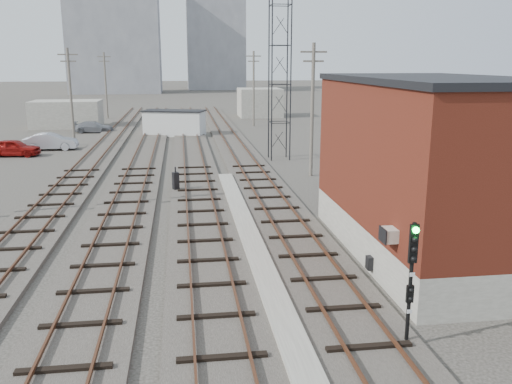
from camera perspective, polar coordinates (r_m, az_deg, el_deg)
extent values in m
plane|color=#282621|center=(68.65, -5.90, 7.01)|extent=(320.00, 320.00, 0.00)
cube|color=#332D28|center=(48.04, -1.97, 4.38)|extent=(3.20, 90.00, 0.20)
cube|color=#4C2816|center=(47.94, -2.82, 4.63)|extent=(0.07, 90.00, 0.12)
cube|color=#4C2816|center=(48.08, -1.11, 4.67)|extent=(0.07, 90.00, 0.12)
cube|color=#332D28|center=(47.80, -6.75, 4.24)|extent=(3.20, 90.00, 0.20)
cube|color=#4C2816|center=(47.76, -7.62, 4.49)|extent=(0.07, 90.00, 0.12)
cube|color=#4C2816|center=(47.78, -5.90, 4.54)|extent=(0.07, 90.00, 0.12)
cube|color=#332D28|center=(47.89, -11.55, 4.08)|extent=(3.20, 90.00, 0.20)
cube|color=#4C2816|center=(47.91, -12.42, 4.32)|extent=(0.07, 90.00, 0.12)
cube|color=#4C2816|center=(47.82, -10.71, 4.38)|extent=(0.07, 90.00, 0.12)
cube|color=#332D28|center=(48.32, -16.30, 3.89)|extent=(3.20, 90.00, 0.20)
cube|color=#4C2816|center=(48.40, -17.16, 4.12)|extent=(0.07, 90.00, 0.12)
cube|color=#4C2816|center=(48.18, -15.47, 4.19)|extent=(0.07, 90.00, 0.12)
cube|color=gray|center=(23.63, -0.47, -5.32)|extent=(0.90, 28.00, 0.26)
cube|color=gray|center=(23.54, 17.39, -4.46)|extent=(6.00, 12.00, 1.50)
cube|color=#5F1F16|center=(22.73, 18.02, 3.96)|extent=(6.00, 12.00, 5.50)
cube|color=black|center=(22.47, 18.55, 11.14)|extent=(6.20, 12.20, 0.25)
cube|color=beige|center=(18.34, 13.84, -4.40)|extent=(0.45, 0.62, 0.45)
cube|color=black|center=(20.72, 11.85, -7.32)|extent=(0.20, 0.35, 0.50)
cylinder|color=black|center=(43.01, 1.69, 13.20)|extent=(0.10, 0.10, 15.00)
cylinder|color=black|center=(43.29, 3.70, 13.18)|extent=(0.10, 0.10, 15.00)
cylinder|color=black|center=(44.49, 1.37, 13.22)|extent=(0.10, 0.10, 15.00)
cylinder|color=black|center=(44.76, 3.31, 13.20)|extent=(0.10, 0.10, 15.00)
cylinder|color=#595147|center=(54.23, -18.89, 9.40)|extent=(0.24, 0.24, 9.00)
cube|color=#595147|center=(54.13, -19.22, 13.51)|extent=(1.80, 0.12, 0.12)
cube|color=#595147|center=(54.12, -19.17, 12.88)|extent=(1.40, 0.12, 0.12)
cylinder|color=#595147|center=(78.89, -15.53, 10.72)|extent=(0.24, 0.24, 9.00)
cube|color=#595147|center=(78.82, -15.71, 13.55)|extent=(1.80, 0.12, 0.12)
cube|color=#595147|center=(78.82, -15.69, 13.11)|extent=(1.40, 0.12, 0.12)
cylinder|color=#595147|center=(37.39, 5.94, 8.47)|extent=(0.24, 0.24, 9.00)
cube|color=#595147|center=(37.25, 6.09, 14.46)|extent=(1.80, 0.12, 0.12)
cube|color=#595147|center=(37.24, 6.07, 13.54)|extent=(1.40, 0.12, 0.12)
cylinder|color=#595147|center=(66.84, -0.25, 10.77)|extent=(0.24, 0.24, 9.00)
cube|color=#595147|center=(66.76, -0.25, 14.12)|extent=(1.80, 0.12, 0.12)
cube|color=#595147|center=(66.76, -0.25, 13.60)|extent=(1.40, 0.12, 0.12)
cube|color=gray|center=(144.20, -14.68, 16.04)|extent=(22.00, 14.00, 30.00)
cube|color=gray|center=(158.59, -4.29, 15.44)|extent=(16.00, 12.00, 26.00)
cube|color=gray|center=(69.79, -19.29, 7.75)|extent=(8.00, 5.00, 3.20)
cube|color=gray|center=(79.20, 0.40, 9.40)|extent=(6.00, 6.00, 4.00)
cube|color=gray|center=(16.37, 15.51, -15.18)|extent=(0.40, 0.40, 0.10)
cylinder|color=black|center=(15.61, 15.92, -9.48)|extent=(0.11, 0.11, 3.62)
cube|color=black|center=(15.17, 16.25, -5.25)|extent=(0.24, 0.10, 1.09)
sphere|color=#0CE533|center=(14.97, 16.49, -3.88)|extent=(0.18, 0.18, 0.18)
sphere|color=black|center=(15.05, 16.42, -4.87)|extent=(0.18, 0.18, 0.18)
sphere|color=black|center=(15.13, 16.35, -5.84)|extent=(0.18, 0.18, 0.18)
sphere|color=black|center=(15.22, 16.28, -6.81)|extent=(0.18, 0.18, 0.18)
cube|color=black|center=(15.68, 15.90, -10.27)|extent=(0.20, 0.09, 0.50)
cube|color=white|center=(15.41, 16.13, -8.35)|extent=(0.14, 0.02, 0.11)
cube|color=white|center=(15.84, 15.86, -12.01)|extent=(0.14, 0.02, 0.11)
cube|color=black|center=(33.28, -8.45, 1.11)|extent=(0.45, 0.45, 1.13)
cylinder|color=black|center=(33.13, -8.49, 2.35)|extent=(0.09, 0.09, 0.34)
cube|color=silver|center=(59.16, -8.57, 7.15)|extent=(6.74, 4.35, 2.60)
cube|color=black|center=(59.02, -8.62, 8.45)|extent=(7.00, 4.61, 0.12)
imported|color=maroon|center=(49.95, -24.15, 4.28)|extent=(4.44, 2.18, 1.46)
imported|color=#B3B4BB|center=(52.31, -20.77, 4.99)|extent=(4.64, 1.69, 1.52)
imported|color=gray|center=(63.73, -16.72, 6.58)|extent=(4.46, 2.06, 1.26)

